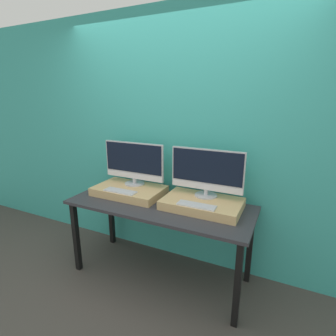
{
  "coord_description": "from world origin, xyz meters",
  "views": [
    {
      "loc": [
        1.06,
        -1.68,
        1.77
      ],
      "look_at": [
        0.0,
        0.53,
        1.08
      ],
      "focal_mm": 28.0,
      "sensor_mm": 36.0,
      "label": 1
    }
  ],
  "objects_px": {
    "monitor_left": "(134,163)",
    "monitor_right": "(207,172)",
    "keyboard_left": "(120,191)",
    "keyboard_right": "(196,205)"
  },
  "relations": [
    {
      "from": "keyboard_left",
      "to": "monitor_right",
      "type": "height_order",
      "value": "monitor_right"
    },
    {
      "from": "monitor_left",
      "to": "monitor_right",
      "type": "height_order",
      "value": "same"
    },
    {
      "from": "monitor_left",
      "to": "keyboard_right",
      "type": "height_order",
      "value": "monitor_left"
    },
    {
      "from": "keyboard_left",
      "to": "monitor_right",
      "type": "relative_size",
      "value": 0.49
    },
    {
      "from": "monitor_right",
      "to": "keyboard_right",
      "type": "distance_m",
      "value": 0.34
    },
    {
      "from": "monitor_left",
      "to": "keyboard_left",
      "type": "relative_size",
      "value": 2.04
    },
    {
      "from": "monitor_right",
      "to": "keyboard_right",
      "type": "xyz_separation_m",
      "value": [
        -0.0,
        -0.26,
        -0.23
      ]
    },
    {
      "from": "keyboard_left",
      "to": "monitor_right",
      "type": "xyz_separation_m",
      "value": [
        0.78,
        0.26,
        0.23
      ]
    },
    {
      "from": "monitor_left",
      "to": "monitor_right",
      "type": "relative_size",
      "value": 1.0
    },
    {
      "from": "monitor_right",
      "to": "keyboard_right",
      "type": "height_order",
      "value": "monitor_right"
    }
  ]
}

